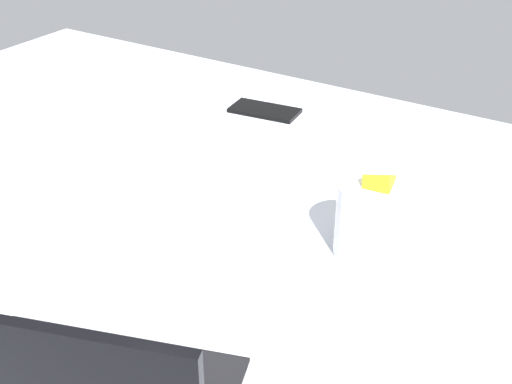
{
  "coord_description": "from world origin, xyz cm",
  "views": [
    {
      "loc": [
        -53.16,
        58.91,
        72.86
      ],
      "look_at": [
        -8.99,
        -12.05,
        24.0
      ],
      "focal_mm": 46.82,
      "sensor_mm": 36.0,
      "label": 1
    }
  ],
  "objects": [
    {
      "name": "bed_mattress",
      "position": [
        0.0,
        0.0,
        9.0
      ],
      "size": [
        180.0,
        140.0,
        18.0
      ],
      "primitive_type": "cube",
      "color": "#B7BCC6",
      "rests_on": "ground"
    },
    {
      "name": "cell_phone",
      "position": [
        12.07,
        -49.26,
        18.4
      ],
      "size": [
        14.7,
        8.39,
        0.8
      ],
      "primitive_type": "cube",
      "rotation": [
        0.0,
        0.0,
        1.69
      ],
      "color": "black",
      "rests_on": "bed_mattress"
    },
    {
      "name": "snack_cup",
      "position": [
        -25.58,
        -14.58,
        23.72
      ],
      "size": [
        9.0,
        9.0,
        13.29
      ],
      "color": "silver",
      "rests_on": "bed_mattress"
    }
  ]
}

